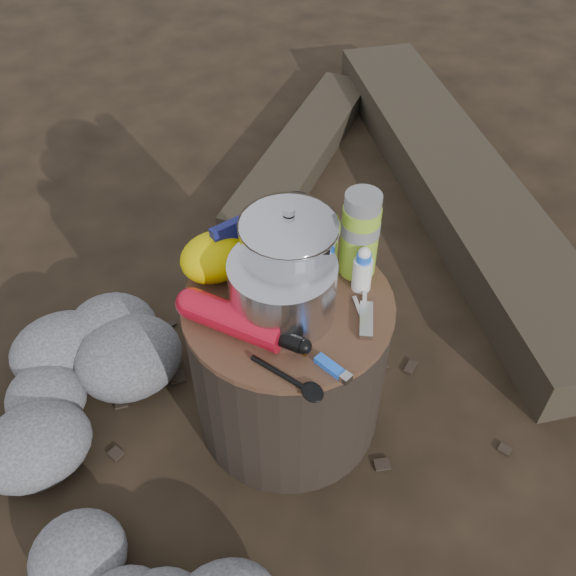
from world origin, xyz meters
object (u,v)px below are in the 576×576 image
stump (288,363)px  thermos (360,235)px  fuel_bottle (235,320)px  travel_mug (295,223)px  log_main (456,183)px  camping_pot (289,251)px

stump → thermos: 0.38m
stump → thermos: size_ratio=2.23×
fuel_bottle → travel_mug: travel_mug is taller
log_main → fuel_bottle: 1.30m
stump → thermos: bearing=4.3°
travel_mug → log_main: bearing=21.3°
stump → travel_mug: (0.11, 0.17, 0.28)m
log_main → thermos: thermos is taller
camping_pot → travel_mug: camping_pot is taller
fuel_bottle → travel_mug: bearing=2.4°
travel_mug → stump: bearing=-124.4°
camping_pot → thermos: same height
stump → camping_pot: bearing=58.8°
log_main → thermos: 1.04m
camping_pot → fuel_bottle: (-0.16, -0.06, -0.07)m
camping_pot → travel_mug: (0.09, 0.12, -0.04)m
thermos → fuel_bottle: bearing=-174.3°
thermos → camping_pot: bearing=169.7°
stump → travel_mug: bearing=55.6°
stump → fuel_bottle: (-0.14, -0.02, 0.25)m
log_main → travel_mug: bearing=-141.8°
fuel_bottle → thermos: 0.34m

